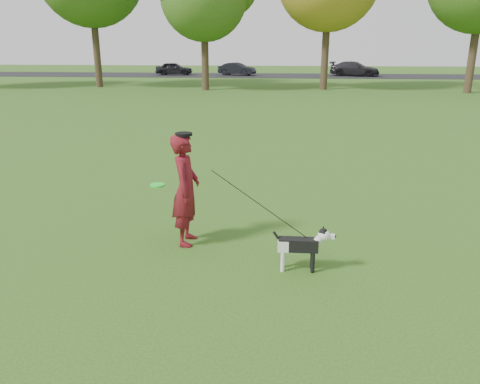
# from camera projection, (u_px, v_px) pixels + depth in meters

# --- Properties ---
(ground) EXTENTS (120.00, 120.00, 0.00)m
(ground) POSITION_uv_depth(u_px,v_px,m) (205.00, 250.00, 7.31)
(ground) COLOR #285116
(ground) RESTS_ON ground
(road) EXTENTS (120.00, 7.00, 0.02)m
(road) POSITION_uv_depth(u_px,v_px,m) (270.00, 76.00, 45.25)
(road) COLOR black
(road) RESTS_ON ground
(man) EXTENTS (0.44, 0.66, 1.79)m
(man) POSITION_uv_depth(u_px,v_px,m) (186.00, 190.00, 7.33)
(man) COLOR #5D110D
(man) RESTS_ON ground
(dog) EXTENTS (0.88, 0.18, 0.67)m
(dog) POSITION_uv_depth(u_px,v_px,m) (303.00, 244.00, 6.55)
(dog) COLOR black
(dog) RESTS_ON ground
(car_left) EXTENTS (3.63, 1.60, 1.21)m
(car_left) POSITION_uv_depth(u_px,v_px,m) (174.00, 69.00, 45.83)
(car_left) COLOR black
(car_left) RESTS_ON road
(car_mid) EXTENTS (3.82, 2.36, 1.19)m
(car_mid) POSITION_uv_depth(u_px,v_px,m) (237.00, 69.00, 45.33)
(car_mid) COLOR black
(car_mid) RESTS_ON road
(car_right) EXTENTS (4.95, 3.13, 1.34)m
(car_right) POSITION_uv_depth(u_px,v_px,m) (355.00, 69.00, 44.38)
(car_right) COLOR black
(car_right) RESTS_ON road
(man_held_items) EXTENTS (2.48, 0.96, 1.35)m
(man_held_items) POSITION_uv_depth(u_px,v_px,m) (259.00, 204.00, 6.83)
(man_held_items) COLOR #1FF831
(man_held_items) RESTS_ON ground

